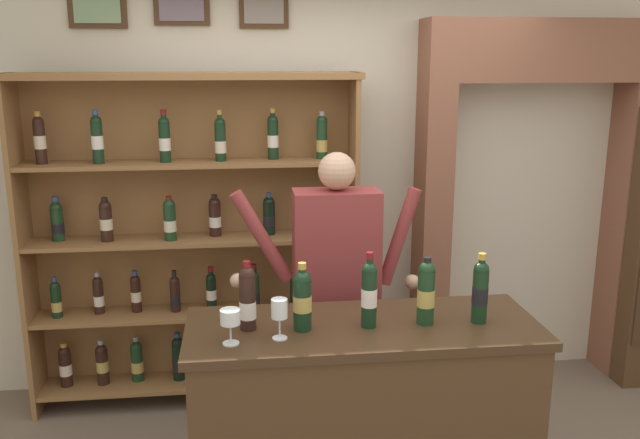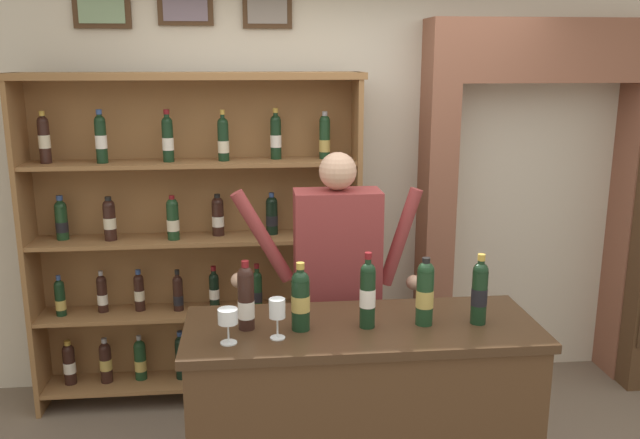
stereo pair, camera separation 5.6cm
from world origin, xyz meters
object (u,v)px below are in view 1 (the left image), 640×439
at_px(tasting_bottle_brunello, 302,299).
at_px(wine_glass_spare, 230,319).
at_px(tasting_counter, 362,428).
at_px(tasting_bottle_grappa, 248,298).
at_px(shopkeeper, 336,273).
at_px(tasting_bottle_rosso, 369,293).
at_px(tasting_bottle_chianti, 426,291).
at_px(tasting_bottle_bianco, 480,290).
at_px(wine_glass_right, 279,310).
at_px(wine_shelf, 194,239).

bearing_deg(tasting_bottle_brunello, wine_glass_spare, -159.36).
relative_size(tasting_counter, tasting_bottle_brunello, 5.17).
bearing_deg(tasting_bottle_grappa, shopkeeper, 52.53).
bearing_deg(wine_glass_spare, tasting_bottle_rosso, 10.78).
bearing_deg(tasting_counter, tasting_bottle_rosso, -56.23).
distance_m(tasting_bottle_grappa, tasting_bottle_chianti, 0.78).
distance_m(tasting_bottle_bianco, wine_glass_spare, 1.10).
xyz_separation_m(tasting_bottle_chianti, wine_glass_right, (-0.65, -0.09, -0.02)).
distance_m(tasting_bottle_rosso, wine_glass_spare, 0.61).
distance_m(tasting_counter, tasting_bottle_chianti, 0.71).
bearing_deg(tasting_bottle_brunello, tasting_counter, 5.26).
bearing_deg(tasting_counter, wine_shelf, 121.30).
bearing_deg(wine_shelf, tasting_bottle_chianti, -51.44).
height_order(tasting_bottle_rosso, wine_glass_right, tasting_bottle_rosso).
height_order(tasting_bottle_rosso, wine_glass_spare, tasting_bottle_rosso).
relative_size(tasting_bottle_rosso, tasting_bottle_chianti, 1.11).
bearing_deg(shopkeeper, tasting_counter, -86.80).
bearing_deg(tasting_bottle_grappa, wine_shelf, 103.27).
relative_size(tasting_bottle_rosso, wine_glass_spare, 2.26).
xyz_separation_m(shopkeeper, wine_glass_right, (-0.34, -0.73, 0.09)).
xyz_separation_m(tasting_bottle_bianco, wine_glass_right, (-0.89, -0.08, -0.02)).
bearing_deg(shopkeeper, tasting_bottle_grappa, -127.47).
height_order(shopkeeper, tasting_bottle_chianti, shopkeeper).
bearing_deg(shopkeeper, tasting_bottle_chianti, -64.43).
bearing_deg(wine_glass_right, wine_glass_spare, -171.56).
height_order(tasting_bottle_chianti, wine_glass_spare, tasting_bottle_chianti).
relative_size(wine_shelf, tasting_bottle_chianti, 6.81).
xyz_separation_m(tasting_counter, shopkeeper, (-0.03, 0.62, 0.55)).
height_order(tasting_counter, shopkeeper, shopkeeper).
bearing_deg(wine_shelf, tasting_bottle_bianco, -46.06).
xyz_separation_m(tasting_counter, tasting_bottle_grappa, (-0.50, 0.01, 0.65)).
distance_m(wine_shelf, tasting_bottle_bianco, 1.92).
distance_m(shopkeeper, wine_glass_spare, 0.94).
distance_m(tasting_bottle_rosso, wine_glass_right, 0.40).
distance_m(tasting_counter, tasting_bottle_bianco, 0.84).
height_order(tasting_counter, tasting_bottle_rosso, tasting_bottle_rosso).
relative_size(tasting_bottle_rosso, wine_glass_right, 1.93).
xyz_separation_m(tasting_bottle_brunello, wine_glass_right, (-0.10, -0.09, -0.02)).
relative_size(wine_glass_right, wine_glass_spare, 1.17).
bearing_deg(shopkeeper, tasting_bottle_brunello, -110.19).
height_order(tasting_bottle_brunello, tasting_bottle_rosso, tasting_bottle_rosso).
bearing_deg(tasting_bottle_grappa, tasting_bottle_brunello, -7.89).
height_order(tasting_counter, tasting_bottle_chianti, tasting_bottle_chianti).
bearing_deg(wine_glass_right, shopkeeper, 65.00).
distance_m(tasting_counter, wine_glass_right, 0.75).
bearing_deg(tasting_bottle_grappa, tasting_bottle_bianco, -2.29).
distance_m(tasting_bottle_grappa, tasting_bottle_brunello, 0.23).
distance_m(tasting_bottle_brunello, tasting_bottle_bianco, 0.78).
relative_size(tasting_bottle_brunello, tasting_bottle_bianco, 0.95).
distance_m(tasting_bottle_grappa, wine_glass_right, 0.18).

